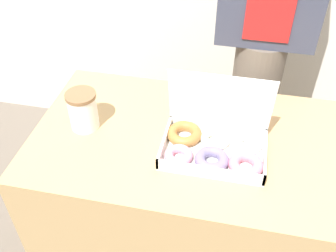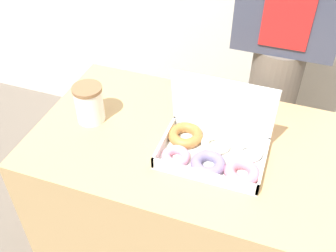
{
  "view_description": "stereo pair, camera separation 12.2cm",
  "coord_description": "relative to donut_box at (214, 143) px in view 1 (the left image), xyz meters",
  "views": [
    {
      "loc": [
        0.11,
        -0.95,
        1.62
      ],
      "look_at": [
        -0.08,
        -0.05,
        0.82
      ],
      "focal_mm": 42.0,
      "sensor_mm": 36.0,
      "label": 1
    },
    {
      "loc": [
        0.23,
        -0.91,
        1.62
      ],
      "look_at": [
        -0.08,
        -0.05,
        0.82
      ],
      "focal_mm": 42.0,
      "sensor_mm": 36.0,
      "label": 2
    }
  ],
  "objects": [
    {
      "name": "table",
      "position": [
        -0.07,
        0.05,
        -0.4
      ],
      "size": [
        1.08,
        0.62,
        0.73
      ],
      "color": "tan",
      "rests_on": "ground_plane"
    },
    {
      "name": "donut_box",
      "position": [
        0.0,
        0.0,
        0.0
      ],
      "size": [
        0.35,
        0.24,
        0.25
      ],
      "color": "white",
      "rests_on": "table"
    },
    {
      "name": "coffee_cup",
      "position": [
        -0.44,
        0.03,
        0.03
      ],
      "size": [
        0.1,
        0.1,
        0.14
      ],
      "color": "white",
      "rests_on": "table"
    },
    {
      "name": "person_customer",
      "position": [
        0.12,
        0.56,
        0.09
      ],
      "size": [
        0.38,
        0.21,
        1.59
      ],
      "color": "#665B51",
      "rests_on": "ground_plane"
    }
  ]
}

